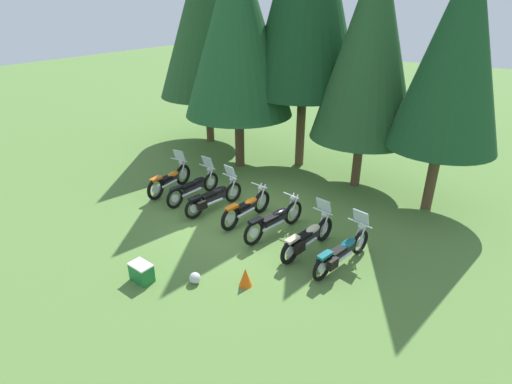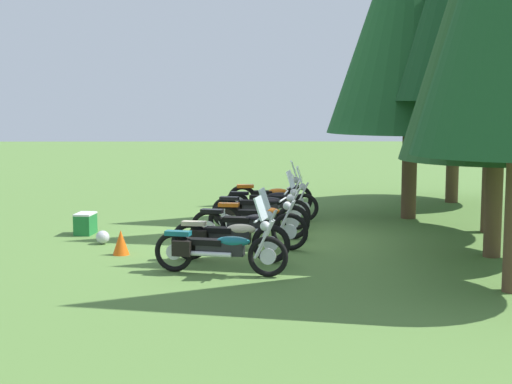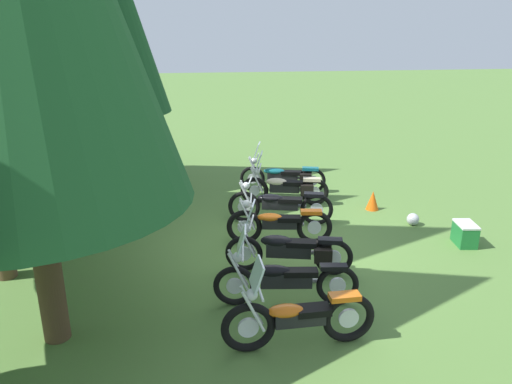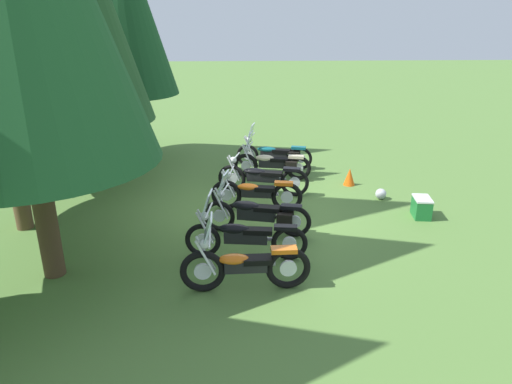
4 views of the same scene
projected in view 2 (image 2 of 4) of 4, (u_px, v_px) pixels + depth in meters
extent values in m
plane|color=#547A38|center=(258.00, 238.00, 16.22)|extent=(80.00, 80.00, 0.00)
torus|color=black|center=(298.00, 200.00, 19.55)|extent=(0.14, 0.78, 0.77)
cylinder|color=silver|center=(298.00, 200.00, 19.55)|extent=(0.06, 0.30, 0.30)
torus|color=black|center=(242.00, 200.00, 19.50)|extent=(0.14, 0.78, 0.77)
cylinder|color=silver|center=(242.00, 200.00, 19.50)|extent=(0.06, 0.30, 0.30)
cube|color=black|center=(270.00, 196.00, 19.52)|extent=(0.24, 0.73, 0.20)
ellipsoid|color=#D16014|center=(278.00, 191.00, 19.51)|extent=(0.29, 0.52, 0.16)
cube|color=black|center=(262.00, 193.00, 19.50)|extent=(0.27, 0.49, 0.10)
cube|color=#D16014|center=(245.00, 186.00, 19.46)|extent=(0.21, 0.45, 0.08)
cylinder|color=silver|center=(295.00, 188.00, 19.60)|extent=(0.05, 0.34, 0.65)
cylinder|color=silver|center=(296.00, 189.00, 19.43)|extent=(0.05, 0.34, 0.65)
cylinder|color=silver|center=(293.00, 175.00, 19.47)|extent=(0.75, 0.06, 0.04)
sphere|color=silver|center=(296.00, 180.00, 19.49)|extent=(0.17, 0.17, 0.17)
cylinder|color=silver|center=(264.00, 200.00, 19.38)|extent=(0.10, 0.72, 0.08)
cube|color=silver|center=(294.00, 169.00, 19.45)|extent=(0.44, 0.16, 0.39)
torus|color=black|center=(304.00, 208.00, 18.33)|extent=(0.19, 0.71, 0.70)
cylinder|color=silver|center=(304.00, 208.00, 18.33)|extent=(0.08, 0.27, 0.27)
torus|color=black|center=(236.00, 206.00, 18.51)|extent=(0.19, 0.71, 0.70)
cylinder|color=silver|center=(236.00, 206.00, 18.51)|extent=(0.08, 0.27, 0.27)
cube|color=black|center=(270.00, 202.00, 18.41)|extent=(0.28, 0.85, 0.25)
ellipsoid|color=black|center=(280.00, 196.00, 18.36)|extent=(0.29, 0.61, 0.20)
cube|color=black|center=(261.00, 197.00, 18.42)|extent=(0.27, 0.58, 0.10)
cube|color=black|center=(240.00, 193.00, 18.47)|extent=(0.22, 0.46, 0.08)
cylinder|color=silver|center=(302.00, 195.00, 18.37)|extent=(0.08, 0.34, 0.65)
cylinder|color=silver|center=(302.00, 196.00, 18.23)|extent=(0.08, 0.34, 0.65)
cylinder|color=silver|center=(299.00, 182.00, 18.27)|extent=(0.76, 0.13, 0.04)
sphere|color=silver|center=(302.00, 187.00, 18.27)|extent=(0.19, 0.19, 0.17)
cylinder|color=silver|center=(262.00, 207.00, 18.33)|extent=(0.18, 0.83, 0.08)
cube|color=silver|center=(300.00, 174.00, 18.24)|extent=(0.46, 0.20, 0.39)
torus|color=black|center=(296.00, 215.00, 17.17)|extent=(0.26, 0.71, 0.70)
cylinder|color=silver|center=(296.00, 215.00, 17.17)|extent=(0.11, 0.28, 0.27)
torus|color=black|center=(226.00, 212.00, 17.53)|extent=(0.26, 0.71, 0.70)
cylinder|color=silver|center=(226.00, 212.00, 17.53)|extent=(0.11, 0.28, 0.27)
cube|color=black|center=(261.00, 208.00, 17.33)|extent=(0.39, 0.84, 0.27)
ellipsoid|color=black|center=(270.00, 202.00, 17.26)|extent=(0.39, 0.63, 0.21)
cube|color=black|center=(251.00, 202.00, 17.37)|extent=(0.36, 0.59, 0.10)
cube|color=black|center=(229.00, 198.00, 17.47)|extent=(0.29, 0.47, 0.08)
cylinder|color=silver|center=(294.00, 201.00, 17.22)|extent=(0.12, 0.34, 0.65)
cylinder|color=silver|center=(293.00, 202.00, 17.07)|extent=(0.12, 0.34, 0.65)
cylinder|color=silver|center=(290.00, 187.00, 17.12)|extent=(0.68, 0.19, 0.04)
sphere|color=silver|center=(294.00, 192.00, 17.12)|extent=(0.20, 0.20, 0.17)
cylinder|color=silver|center=(252.00, 213.00, 17.26)|extent=(0.27, 0.81, 0.08)
cube|color=silver|center=(291.00, 179.00, 17.10)|extent=(0.46, 0.25, 0.39)
cube|color=black|center=(236.00, 207.00, 17.63)|extent=(0.21, 0.34, 0.26)
cube|color=black|center=(233.00, 209.00, 17.31)|extent=(0.21, 0.34, 0.26)
torus|color=black|center=(293.00, 222.00, 15.96)|extent=(0.23, 0.76, 0.75)
cylinder|color=silver|center=(293.00, 222.00, 15.96)|extent=(0.09, 0.29, 0.29)
torus|color=black|center=(225.00, 221.00, 16.17)|extent=(0.23, 0.76, 0.75)
cylinder|color=silver|center=(225.00, 221.00, 16.17)|extent=(0.09, 0.29, 0.29)
cube|color=black|center=(259.00, 217.00, 16.06)|extent=(0.31, 0.75, 0.21)
ellipsoid|color=#D16014|center=(268.00, 211.00, 16.01)|extent=(0.33, 0.55, 0.17)
cube|color=black|center=(249.00, 212.00, 16.07)|extent=(0.30, 0.51, 0.10)
cube|color=#D16014|center=(229.00, 205.00, 16.12)|extent=(0.25, 0.46, 0.08)
cylinder|color=silver|center=(290.00, 208.00, 16.01)|extent=(0.09, 0.34, 0.65)
cylinder|color=silver|center=(289.00, 209.00, 15.86)|extent=(0.09, 0.34, 0.65)
cylinder|color=silver|center=(286.00, 192.00, 15.91)|extent=(0.63, 0.13, 0.04)
sphere|color=silver|center=(290.00, 198.00, 15.91)|extent=(0.19, 0.19, 0.17)
cylinder|color=silver|center=(250.00, 221.00, 15.96)|extent=(0.19, 0.73, 0.08)
torus|color=black|center=(290.00, 232.00, 14.77)|extent=(0.28, 0.75, 0.75)
cylinder|color=silver|center=(290.00, 232.00, 14.77)|extent=(0.12, 0.30, 0.29)
torus|color=black|center=(208.00, 228.00, 15.15)|extent=(0.28, 0.75, 0.75)
cylinder|color=silver|center=(208.00, 228.00, 15.15)|extent=(0.12, 0.30, 0.29)
cube|color=black|center=(248.00, 225.00, 14.95)|extent=(0.41, 0.86, 0.23)
ellipsoid|color=black|center=(260.00, 219.00, 14.88)|extent=(0.41, 0.64, 0.18)
cube|color=black|center=(237.00, 219.00, 14.99)|extent=(0.38, 0.60, 0.10)
cube|color=black|center=(212.00, 211.00, 15.09)|extent=(0.30, 0.48, 0.08)
cylinder|color=silver|center=(287.00, 216.00, 14.83)|extent=(0.12, 0.34, 0.65)
cylinder|color=silver|center=(286.00, 217.00, 14.67)|extent=(0.12, 0.34, 0.65)
cylinder|color=silver|center=(283.00, 200.00, 14.73)|extent=(0.59, 0.18, 0.04)
sphere|color=silver|center=(287.00, 206.00, 14.72)|extent=(0.21, 0.21, 0.17)
cylinder|color=silver|center=(238.00, 230.00, 14.87)|extent=(0.28, 0.82, 0.08)
torus|color=black|center=(271.00, 244.00, 13.60)|extent=(0.26, 0.73, 0.72)
cylinder|color=silver|center=(271.00, 244.00, 13.60)|extent=(0.10, 0.28, 0.27)
torus|color=black|center=(190.00, 241.00, 13.89)|extent=(0.26, 0.73, 0.72)
cylinder|color=silver|center=(190.00, 241.00, 13.89)|extent=(0.10, 0.28, 0.27)
cube|color=black|center=(230.00, 237.00, 13.73)|extent=(0.35, 0.78, 0.24)
ellipsoid|color=beige|center=(241.00, 229.00, 13.67)|extent=(0.36, 0.58, 0.19)
cube|color=black|center=(219.00, 230.00, 13.76)|extent=(0.33, 0.54, 0.10)
cube|color=beige|center=(194.00, 223.00, 13.84)|extent=(0.27, 0.47, 0.08)
cylinder|color=silver|center=(269.00, 227.00, 13.65)|extent=(0.11, 0.34, 0.65)
cylinder|color=silver|center=(267.00, 228.00, 13.50)|extent=(0.11, 0.34, 0.65)
cylinder|color=silver|center=(263.00, 209.00, 13.55)|extent=(0.63, 0.17, 0.04)
sphere|color=silver|center=(268.00, 216.00, 13.55)|extent=(0.20, 0.20, 0.17)
cylinder|color=silver|center=(219.00, 242.00, 13.65)|extent=(0.23, 0.76, 0.08)
cube|color=silver|center=(265.00, 199.00, 13.52)|extent=(0.46, 0.24, 0.39)
cube|color=black|center=(203.00, 234.00, 14.00)|extent=(0.20, 0.34, 0.26)
cube|color=black|center=(198.00, 237.00, 13.69)|extent=(0.20, 0.34, 0.26)
torus|color=black|center=(268.00, 257.00, 12.53)|extent=(0.26, 0.70, 0.69)
cylinder|color=silver|center=(268.00, 257.00, 12.53)|extent=(0.12, 0.28, 0.27)
torus|color=black|center=(174.00, 252.00, 12.92)|extent=(0.26, 0.70, 0.69)
cylinder|color=silver|center=(174.00, 252.00, 12.92)|extent=(0.12, 0.28, 0.27)
cube|color=black|center=(220.00, 249.00, 12.71)|extent=(0.39, 0.85, 0.22)
ellipsoid|color=#14606B|center=(233.00, 241.00, 12.64)|extent=(0.38, 0.63, 0.17)
cube|color=black|center=(207.00, 242.00, 12.75)|extent=(0.36, 0.59, 0.10)
cube|color=#14606B|center=(178.00, 233.00, 12.86)|extent=(0.28, 0.47, 0.08)
cylinder|color=silver|center=(265.00, 238.00, 12.58)|extent=(0.13, 0.34, 0.65)
cylinder|color=silver|center=(263.00, 240.00, 12.43)|extent=(0.13, 0.34, 0.65)
cylinder|color=silver|center=(260.00, 219.00, 12.48)|extent=(0.72, 0.21, 0.04)
sphere|color=silver|center=(265.00, 226.00, 12.48)|extent=(0.21, 0.21, 0.17)
cylinder|color=silver|center=(208.00, 254.00, 12.64)|extent=(0.28, 0.82, 0.08)
cube|color=silver|center=(261.00, 208.00, 12.46)|extent=(0.46, 0.26, 0.39)
cube|color=black|center=(188.00, 245.00, 13.01)|extent=(0.21, 0.34, 0.26)
cube|color=black|center=(182.00, 248.00, 12.71)|extent=(0.21, 0.34, 0.26)
cylinder|color=brown|center=(453.00, 164.00, 21.80)|extent=(0.36, 0.36, 2.24)
cone|color=#234C26|center=(457.00, 16.00, 21.30)|extent=(4.34, 4.34, 6.20)
cylinder|color=#4C3823|center=(409.00, 176.00, 18.80)|extent=(0.38, 0.38, 2.16)
cone|color=#1E5128|center=(413.00, 4.00, 18.30)|extent=(4.18, 4.18, 6.29)
cylinder|color=brown|center=(491.00, 167.00, 16.73)|extent=(0.36, 0.36, 2.94)
cylinder|color=brown|center=(493.00, 209.00, 14.10)|extent=(0.33, 0.33, 1.85)
cube|color=#1E7233|center=(85.00, 224.00, 16.60)|extent=(0.60, 0.43, 0.44)
cube|color=silver|center=(85.00, 214.00, 16.57)|extent=(0.61, 0.44, 0.04)
cone|color=#EA590F|center=(121.00, 242.00, 14.37)|extent=(0.32, 0.32, 0.48)
sphere|color=silver|center=(103.00, 237.00, 15.47)|extent=(0.28, 0.28, 0.28)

